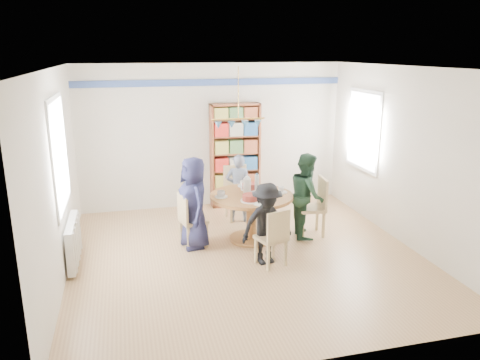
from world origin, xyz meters
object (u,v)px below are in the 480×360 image
object	(u,v)px
chair_far	(237,190)
person_far	(238,188)
chair_left	(189,218)
chair_right	(316,204)
chair_near	(274,235)
dining_table	(251,206)
person_right	(307,195)
person_left	(194,203)
bookshelf	(235,156)
radiator	(73,242)
person_near	(267,224)

from	to	relation	value
chair_far	person_far	world-z (taller)	person_far
chair_left	chair_right	size ratio (longest dim) A/B	0.88
chair_right	chair_near	xyz separation A→B (m)	(-1.02, -0.96, -0.06)
dining_table	person_right	bearing A→B (deg)	-2.55
chair_left	person_left	xyz separation A→B (m)	(0.08, -0.03, 0.24)
chair_left	bookshelf	distance (m)	2.18
chair_left	person_far	size ratio (longest dim) A/B	0.70
dining_table	chair_near	bearing A→B (deg)	-87.30
radiator	chair_left	world-z (taller)	chair_left
chair_right	chair_near	world-z (taller)	chair_right
bookshelf	person_far	bearing A→B (deg)	-100.18
chair_far	person_far	xyz separation A→B (m)	(-0.02, -0.19, 0.08)
radiator	person_far	world-z (taller)	person_far
radiator	person_near	bearing A→B (deg)	-12.65
chair_near	dining_table	bearing A→B (deg)	92.70
radiator	chair_near	world-z (taller)	chair_near
chair_near	person_near	size ratio (longest dim) A/B	0.71
person_left	person_near	world-z (taller)	person_left
dining_table	chair_right	distance (m)	1.07
chair_near	person_far	size ratio (longest dim) A/B	0.69
chair_right	chair_near	bearing A→B (deg)	-136.70
chair_right	person_far	size ratio (longest dim) A/B	0.79
radiator	chair_right	world-z (taller)	chair_right
person_near	chair_near	bearing A→B (deg)	-73.11
chair_far	person_left	world-z (taller)	person_left
chair_right	chair_far	distance (m)	1.51
chair_far	bookshelf	world-z (taller)	bookshelf
radiator	person_near	world-z (taller)	person_near
chair_left	chair_far	size ratio (longest dim) A/B	0.89
chair_right	person_right	bearing A→B (deg)	-178.43
person_left	chair_left	bearing A→B (deg)	-119.81
person_far	dining_table	bearing A→B (deg)	103.55
chair_far	person_left	xyz separation A→B (m)	(-0.93, -1.10, 0.18)
person_right	radiator	bearing A→B (deg)	105.68
chair_near	chair_right	bearing A→B (deg)	43.30
person_right	person_far	bearing A→B (deg)	56.60
person_far	bookshelf	bearing A→B (deg)	-86.46
chair_near	bookshelf	distance (m)	2.81
person_far	bookshelf	world-z (taller)	bookshelf
chair_right	person_left	size ratio (longest dim) A/B	0.68
chair_near	person_far	xyz separation A→B (m)	(-0.04, 1.87, 0.14)
chair_far	bookshelf	xyz separation A→B (m)	(0.15, 0.71, 0.45)
person_far	person_near	world-z (taller)	person_far
radiator	person_far	size ratio (longest dim) A/B	0.83
radiator	chair_right	bearing A→B (deg)	3.71
radiator	person_far	xyz separation A→B (m)	(2.65, 1.15, 0.25)
bookshelf	chair_left	bearing A→B (deg)	-122.95
chair_far	chair_near	xyz separation A→B (m)	(0.03, -2.05, -0.06)
person_left	person_right	world-z (taller)	person_left
chair_near	bookshelf	size ratio (longest dim) A/B	0.42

